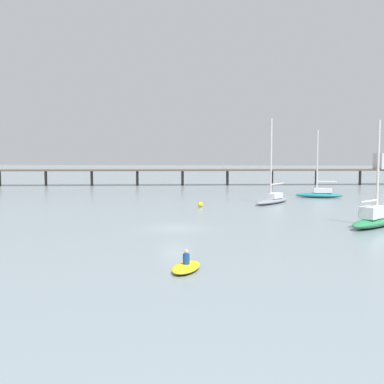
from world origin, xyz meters
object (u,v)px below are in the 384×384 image
Objects in this scene: pier at (273,167)px; sailboat_gray at (272,198)px; sailboat_teal at (320,193)px; mooring_buoy_far at (200,205)px; dinghy_yellow at (186,267)px; sailboat_green at (374,219)px.

sailboat_gray is at bearing -95.29° from pier.
sailboat_teal reaches higher than mooring_buoy_far.
sailboat_gray is 10.81m from sailboat_teal.
sailboat_teal reaches higher than dinghy_yellow.
sailboat_gray is 1.11× the size of sailboat_teal.
sailboat_teal is 20.43m from mooring_buoy_far.
pier reaches higher than mooring_buoy_far.
mooring_buoy_far is (-11.79, -38.83, -3.18)m from pier.
pier is at bearing 98.94° from sailboat_teal.
sailboat_gray is at bearing -132.04° from sailboat_teal.
sailboat_gray reaches higher than mooring_buoy_far.
dinghy_yellow is (-10.90, -68.73, -3.28)m from pier.
sailboat_green reaches higher than pier.
dinghy_yellow is (-14.51, -16.21, -0.51)m from sailboat_green.
sailboat_gray is 17.42× the size of mooring_buoy_far.
sailboat_gray reaches higher than dinghy_yellow.
pier reaches higher than dinghy_yellow.
dinghy_yellow is at bearing -131.85° from sailboat_green.
pier is 7.66× the size of sailboat_gray.
sailboat_gray is (-3.15, -34.02, -2.83)m from pier.
pier is 52.72m from sailboat_green.
dinghy_yellow is at bearing -99.01° from pier.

